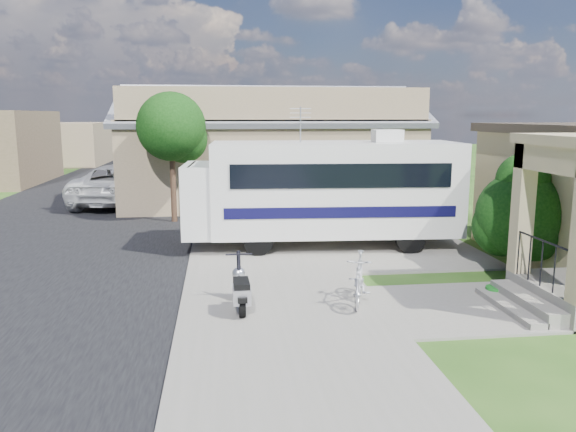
{
  "coord_description": "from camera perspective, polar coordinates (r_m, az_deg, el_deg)",
  "views": [
    {
      "loc": [
        -2.17,
        -11.08,
        3.76
      ],
      "look_at": [
        -0.5,
        2.5,
        1.3
      ],
      "focal_mm": 35.0,
      "sensor_mm": 36.0,
      "label": 1
    }
  ],
  "objects": [
    {
      "name": "shrub",
      "position": [
        14.79,
        22.68,
        0.5
      ],
      "size": [
        2.34,
        2.24,
        2.88
      ],
      "color": "black",
      "rests_on": "ground"
    },
    {
      "name": "street_tree_c",
      "position": [
        39.16,
        -9.36,
        9.11
      ],
      "size": [
        2.44,
        2.4,
        4.42
      ],
      "color": "black",
      "rests_on": "ground"
    },
    {
      "name": "street_tree_b",
      "position": [
        30.17,
        -10.05,
        9.35
      ],
      "size": [
        2.44,
        2.4,
        4.73
      ],
      "color": "black",
      "rests_on": "ground"
    },
    {
      "name": "sidewalk_slab",
      "position": [
        21.43,
        -3.77,
        0.15
      ],
      "size": [
        4.0,
        80.0,
        0.06
      ],
      "primitive_type": "cube",
      "color": "slate",
      "rests_on": "ground"
    },
    {
      "name": "driveway_slab",
      "position": [
        16.43,
        6.09,
        -3.0
      ],
      "size": [
        7.0,
        6.0,
        0.05
      ],
      "primitive_type": "cube",
      "color": "slate",
      "rests_on": "ground"
    },
    {
      "name": "bicycle",
      "position": [
        11.34,
        7.26,
        -6.59
      ],
      "size": [
        0.95,
        1.74,
        1.0
      ],
      "primitive_type": "imported",
      "rotation": [
        0.0,
        0.0,
        -0.3
      ],
      "color": "#B8B9C1",
      "rests_on": "ground"
    },
    {
      "name": "street_slab",
      "position": [
        22.06,
        -20.88,
        -0.27
      ],
      "size": [
        9.0,
        80.0,
        0.02
      ],
      "primitive_type": "cube",
      "color": "black",
      "rests_on": "ground"
    },
    {
      "name": "warehouse",
      "position": [
        25.2,
        -2.06,
        6.16
      ],
      "size": [
        12.5,
        8.4,
        5.04
      ],
      "color": "#806F50",
      "rests_on": "ground"
    },
    {
      "name": "van",
      "position": [
        31.04,
        -15.24,
        4.46
      ],
      "size": [
        2.5,
        5.91,
        1.7
      ],
      "primitive_type": "imported",
      "rotation": [
        0.0,
        0.0,
        0.02
      ],
      "color": "silver",
      "rests_on": "ground"
    },
    {
      "name": "walk_slab",
      "position": [
        11.92,
        19.32,
        -8.66
      ],
      "size": [
        4.0,
        3.0,
        0.05
      ],
      "primitive_type": "cube",
      "color": "slate",
      "rests_on": "ground"
    },
    {
      "name": "distant_bldg_near",
      "position": [
        46.92,
        -23.04,
        6.76
      ],
      "size": [
        8.0,
        7.0,
        3.2
      ],
      "primitive_type": "cube",
      "color": "#806F50",
      "rests_on": "ground"
    },
    {
      "name": "motorhome",
      "position": [
        16.06,
        3.71,
        2.79
      ],
      "size": [
        7.82,
        2.84,
        3.95
      ],
      "rotation": [
        0.0,
        0.0,
        -0.05
      ],
      "color": "silver",
      "rests_on": "ground"
    },
    {
      "name": "garden_hose",
      "position": [
        12.67,
        20.32,
        -7.29
      ],
      "size": [
        0.41,
        0.41,
        0.18
      ],
      "primitive_type": "cylinder",
      "color": "#166F1D",
      "rests_on": "ground"
    },
    {
      "name": "scooter",
      "position": [
        10.92,
        -4.83,
        -7.47
      ],
      "size": [
        0.54,
        1.53,
        1.01
      ],
      "rotation": [
        0.0,
        0.0,
        0.02
      ],
      "color": "black",
      "rests_on": "ground"
    },
    {
      "name": "ground",
      "position": [
        11.9,
        3.9,
        -8.26
      ],
      "size": [
        120.0,
        120.0,
        0.0
      ],
      "primitive_type": "plane",
      "color": "#204612"
    },
    {
      "name": "pickup_truck",
      "position": [
        25.0,
        -16.27,
        3.13
      ],
      "size": [
        4.03,
        6.63,
        1.72
      ],
      "primitive_type": "imported",
      "rotation": [
        0.0,
        0.0,
        2.94
      ],
      "color": "silver",
      "rests_on": "ground"
    },
    {
      "name": "street_tree_a",
      "position": [
        20.19,
        -11.48,
        8.55
      ],
      "size": [
        2.44,
        2.4,
        4.58
      ],
      "color": "black",
      "rests_on": "ground"
    }
  ]
}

